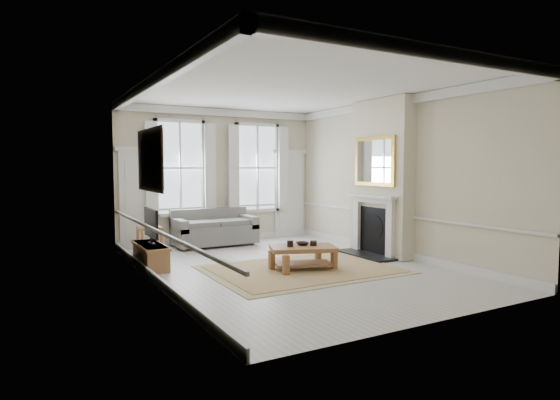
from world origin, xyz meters
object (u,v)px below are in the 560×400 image
side_table (149,232)px  tv_stand (151,256)px  sofa (214,230)px  coffee_table (303,250)px

side_table → tv_stand: size_ratio=0.48×
side_table → tv_stand: 1.49m
sofa → coffee_table: sofa is taller
sofa → tv_stand: (-1.98, -1.80, -0.14)m
coffee_table → sofa: bearing=118.5°
sofa → coffee_table: size_ratio=1.44×
coffee_table → tv_stand: (-2.45, 1.59, -0.14)m
coffee_table → side_table: bearing=145.8°
tv_stand → coffee_table: bearing=-32.9°
sofa → coffee_table: bearing=-82.0°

